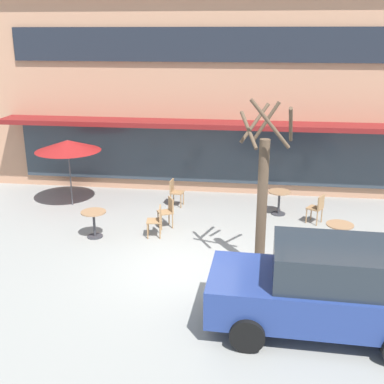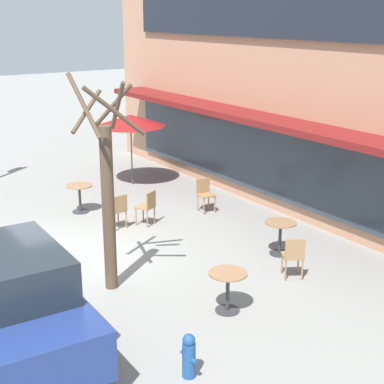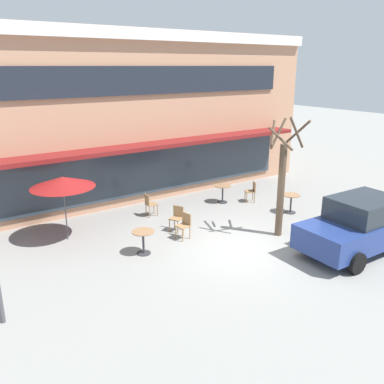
% 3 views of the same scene
% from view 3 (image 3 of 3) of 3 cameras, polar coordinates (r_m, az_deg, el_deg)
% --- Properties ---
extents(ground_plane, '(80.00, 80.00, 0.00)m').
position_cam_3_polar(ground_plane, '(13.32, 7.39, -7.93)').
color(ground_plane, gray).
extents(building_facade, '(17.17, 9.10, 7.06)m').
position_cam_3_polar(building_facade, '(20.64, -11.27, 11.11)').
color(building_facade, tan).
rests_on(building_facade, ground).
extents(cafe_table_near_wall, '(0.70, 0.70, 0.76)m').
position_cam_3_polar(cafe_table_near_wall, '(16.63, 13.73, -1.17)').
color(cafe_table_near_wall, '#333338').
rests_on(cafe_table_near_wall, ground).
extents(cafe_table_streetside, '(0.70, 0.70, 0.76)m').
position_cam_3_polar(cafe_table_streetside, '(12.78, -6.87, -6.49)').
color(cafe_table_streetside, '#333338').
rests_on(cafe_table_streetside, ground).
extents(cafe_table_by_tree, '(0.70, 0.70, 0.76)m').
position_cam_3_polar(cafe_table_by_tree, '(17.43, 4.32, 0.14)').
color(cafe_table_by_tree, '#333338').
rests_on(cafe_table_by_tree, ground).
extents(patio_umbrella_green_folded, '(2.10, 2.10, 2.20)m').
position_cam_3_polar(patio_umbrella_green_folded, '(13.88, -17.71, 1.34)').
color(patio_umbrella_green_folded, '#4C4C51').
rests_on(patio_umbrella_green_folded, ground).
extents(cafe_chair_0, '(0.55, 0.55, 0.89)m').
position_cam_3_polar(cafe_chair_0, '(17.66, 8.39, 0.26)').
color(cafe_chair_0, '#9E754C').
rests_on(cafe_chair_0, ground).
extents(cafe_chair_1, '(0.46, 0.46, 0.89)m').
position_cam_3_polar(cafe_chair_1, '(13.79, -1.06, -4.49)').
color(cafe_chair_1, '#9E754C').
rests_on(cafe_chair_1, ground).
extents(cafe_chair_2, '(0.44, 0.44, 0.89)m').
position_cam_3_polar(cafe_chair_2, '(15.90, -5.96, -1.57)').
color(cafe_chair_2, '#9E754C').
rests_on(cafe_chair_2, ground).
extents(cafe_chair_3, '(0.54, 0.54, 0.89)m').
position_cam_3_polar(cafe_chair_3, '(14.46, -2.11, -3.44)').
color(cafe_chair_3, '#9E754C').
rests_on(cafe_chair_3, ground).
extents(parked_sedan, '(4.25, 2.11, 1.76)m').
position_cam_3_polar(parked_sedan, '(13.80, 22.59, -4.28)').
color(parked_sedan, navy).
rests_on(parked_sedan, ground).
extents(street_tree, '(1.23, 1.21, 4.16)m').
position_cam_3_polar(street_tree, '(13.94, 12.49, 1.44)').
color(street_tree, brown).
rests_on(street_tree, ground).
extents(fire_hydrant, '(0.36, 0.20, 0.71)m').
position_cam_3_polar(fire_hydrant, '(16.69, 20.92, -2.37)').
color(fire_hydrant, '#1E4C8C').
rests_on(fire_hydrant, ground).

